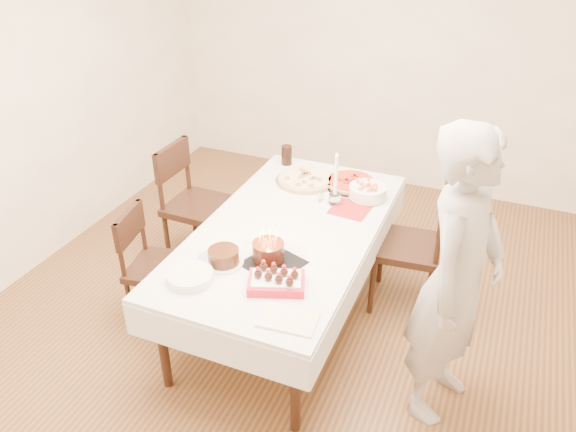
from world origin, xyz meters
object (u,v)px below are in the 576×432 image
at_px(pizza_white, 306,179).
at_px(pizza_pepperoni, 351,182).
at_px(taper_candle, 336,178).
at_px(dining_table, 288,272).
at_px(cola_glass, 287,155).
at_px(chair_left_dessert, 160,268).
at_px(pasta_bowl, 368,192).
at_px(birthday_cake, 268,246).
at_px(person, 457,280).
at_px(layer_cake, 224,257).
at_px(chair_right_savory, 407,247).
at_px(chair_left_savory, 199,206).
at_px(strawberry_box, 276,281).

height_order(pizza_white, pizza_pepperoni, same).
bearing_deg(taper_candle, dining_table, -112.10).
distance_m(taper_candle, cola_glass, 0.77).
relative_size(dining_table, pizza_white, 4.40).
relative_size(chair_left_dessert, pizza_pepperoni, 2.10).
distance_m(pasta_bowl, birthday_cake, 1.08).
relative_size(chair_left_dessert, pasta_bowl, 3.19).
relative_size(dining_table, chair_left_dessert, 2.42).
height_order(chair_left_dessert, person, person).
relative_size(chair_left_dessert, taper_candle, 2.16).
bearing_deg(layer_cake, taper_candle, 68.43).
bearing_deg(chair_right_savory, person, -69.10).
bearing_deg(chair_left_dessert, taper_candle, -150.31).
relative_size(pizza_pepperoni, birthday_cake, 2.13).
bearing_deg(birthday_cake, dining_table, 94.64).
bearing_deg(cola_glass, chair_right_savory, -22.23).
relative_size(chair_left_savory, person, 0.56).
distance_m(chair_left_savory, strawberry_box, 1.54).
bearing_deg(cola_glass, pizza_white, -41.78).
bearing_deg(pasta_bowl, pizza_white, 172.18).
relative_size(dining_table, taper_candle, 5.21).
bearing_deg(strawberry_box, chair_left_dessert, 166.55).
distance_m(dining_table, chair_left_savory, 1.03).
bearing_deg(cola_glass, layer_cake, -82.31).
xyz_separation_m(chair_left_savory, pizza_pepperoni, (1.15, 0.40, 0.26)).
xyz_separation_m(chair_left_dessert, cola_glass, (0.41, 1.32, 0.39)).
bearing_deg(pizza_white, birthday_cake, -81.19).
bearing_deg(layer_cake, pizza_pepperoni, 72.70).
bearing_deg(person, chair_right_savory, 40.89).
bearing_deg(layer_cake, dining_table, 68.89).
height_order(cola_glass, birthday_cake, birthday_cake).
height_order(chair_left_savory, strawberry_box, chair_left_savory).
xyz_separation_m(dining_table, taper_candle, (0.18, 0.45, 0.58)).
distance_m(pizza_white, birthday_cake, 1.10).
height_order(cola_glass, layer_cake, cola_glass).
bearing_deg(pizza_pepperoni, taper_candle, -93.45).
bearing_deg(pizza_white, person, -39.65).
relative_size(chair_left_savory, taper_candle, 2.50).
bearing_deg(person, cola_glass, 64.61).
bearing_deg(pizza_pepperoni, birthday_cake, -98.30).
distance_m(chair_right_savory, pizza_pepperoni, 0.68).
xyz_separation_m(taper_candle, birthday_cake, (-0.15, -0.84, -0.10)).
bearing_deg(chair_left_savory, cola_glass, -133.06).
bearing_deg(person, chair_left_savory, 84.75).
distance_m(pizza_pepperoni, layer_cake, 1.38).
bearing_deg(cola_glass, pizza_pepperoni, -14.38).
distance_m(dining_table, pasta_bowl, 0.85).
relative_size(pizza_white, layer_cake, 1.98).
bearing_deg(strawberry_box, cola_glass, 110.82).
bearing_deg(strawberry_box, pizza_white, 103.84).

